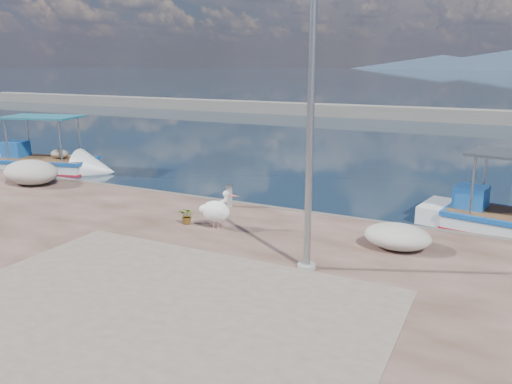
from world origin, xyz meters
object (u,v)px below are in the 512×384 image
at_px(boat_left, 45,166).
at_px(bollard_near, 230,195).
at_px(pelican, 216,211).
at_px(lamp_post, 311,129).

relative_size(boat_left, bollard_near, 9.33).
xyz_separation_m(pelican, bollard_near, (-0.82, 2.22, -0.15)).
bearing_deg(boat_left, bollard_near, -28.42).
relative_size(boat_left, lamp_post, 0.99).
distance_m(boat_left, lamp_post, 18.31).
bearing_deg(bollard_near, lamp_post, -41.57).
height_order(pelican, lamp_post, lamp_post).
height_order(boat_left, bollard_near, boat_left).
bearing_deg(lamp_post, boat_left, 157.69).
bearing_deg(pelican, boat_left, 145.11).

